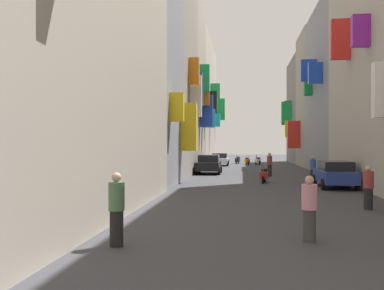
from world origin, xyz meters
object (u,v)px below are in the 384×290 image
object	(u,v)px
scooter_white	(258,161)
scooter_red	(264,175)
pedestrian_near_right	(368,188)
scooter_orange	(247,161)
parked_car_blue	(335,174)
pedestrian_mid_street	(270,165)
pedestrian_far_away	(117,209)
pedestrian_near_left	(313,169)
parked_car_black	(209,164)
parked_car_white	(220,159)
pedestrian_crossing	(309,209)
scooter_black	(238,160)

from	to	relation	value
scooter_white	scooter_red	size ratio (longest dim) A/B	1.04
scooter_white	pedestrian_near_right	distance (m)	35.34
scooter_orange	pedestrian_near_right	xyz separation A→B (m)	(4.06, -33.83, 0.34)
parked_car_blue	pedestrian_mid_street	distance (m)	8.49
pedestrian_near_right	pedestrian_far_away	bearing A→B (deg)	-138.45
pedestrian_near_left	pedestrian_near_right	xyz separation A→B (m)	(0.16, -11.64, -0.02)
pedestrian_mid_street	pedestrian_far_away	size ratio (longest dim) A/B	1.02
pedestrian_far_away	parked_car_black	bearing A→B (deg)	89.58
parked_car_blue	parked_car_black	bearing A→B (deg)	126.49
pedestrian_near_right	scooter_white	bearing A→B (deg)	94.58
parked_car_white	pedestrian_crossing	world-z (taller)	pedestrian_crossing
scooter_red	pedestrian_mid_street	xyz separation A→B (m)	(0.66, 5.28, 0.43)
parked_car_white	pedestrian_far_away	size ratio (longest dim) A/B	2.37
pedestrian_near_right	scooter_black	bearing A→B (deg)	97.96
pedestrian_crossing	pedestrian_near_left	world-z (taller)	pedestrian_near_left
parked_car_black	scooter_red	size ratio (longest dim) A/B	2.20
pedestrian_far_away	pedestrian_near_left	bearing A→B (deg)	68.07
pedestrian_mid_street	scooter_red	bearing A→B (deg)	-97.16
parked_car_white	scooter_white	size ratio (longest dim) A/B	2.11
pedestrian_far_away	scooter_white	bearing A→B (deg)	83.60
parked_car_blue	pedestrian_mid_street	size ratio (longest dim) A/B	2.38
pedestrian_crossing	pedestrian_near_left	xyz separation A→B (m)	(2.81, 17.30, 0.01)
scooter_white	pedestrian_near_right	bearing A→B (deg)	-85.42
parked_car_blue	scooter_orange	world-z (taller)	parked_car_blue
pedestrian_crossing	pedestrian_far_away	size ratio (longest dim) A/B	0.94
parked_car_white	pedestrian_far_away	xyz separation A→B (m)	(-0.37, -38.94, 0.13)
scooter_white	scooter_black	distance (m)	3.18
parked_car_blue	scooter_black	size ratio (longest dim) A/B	2.19
pedestrian_near_left	pedestrian_crossing	bearing A→B (deg)	-99.21
pedestrian_crossing	pedestrian_near_left	distance (m)	17.52
scooter_white	scooter_black	size ratio (longest dim) A/B	1.01
parked_car_black	pedestrian_crossing	bearing A→B (deg)	-79.81
scooter_red	pedestrian_near_right	distance (m)	11.26
scooter_orange	pedestrian_near_left	xyz separation A→B (m)	(3.91, -22.19, 0.36)
scooter_white	scooter_red	bearing A→B (deg)	-91.04
pedestrian_mid_street	pedestrian_far_away	distance (m)	23.25
scooter_red	parked_car_white	bearing A→B (deg)	100.23
parked_car_blue	pedestrian_mid_street	bearing A→B (deg)	111.29
pedestrian_mid_street	scooter_black	bearing A→B (deg)	97.00
parked_car_blue	pedestrian_far_away	world-z (taller)	pedestrian_far_away
scooter_white	pedestrian_near_right	xyz separation A→B (m)	(2.82, -35.23, 0.34)
pedestrian_near_left	pedestrian_mid_street	distance (m)	5.05
parked_car_blue	pedestrian_near_left	distance (m)	3.56
pedestrian_crossing	pedestrian_far_away	world-z (taller)	pedestrian_far_away
parked_car_blue	parked_car_white	size ratio (longest dim) A/B	1.03
parked_car_black	pedestrian_far_away	bearing A→B (deg)	-90.42
parked_car_blue	pedestrian_crossing	bearing A→B (deg)	-103.99
pedestrian_crossing	pedestrian_mid_street	world-z (taller)	pedestrian_mid_street
pedestrian_crossing	pedestrian_near_left	size ratio (longest dim) A/B	0.99
scooter_black	pedestrian_near_right	size ratio (longest dim) A/B	1.19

